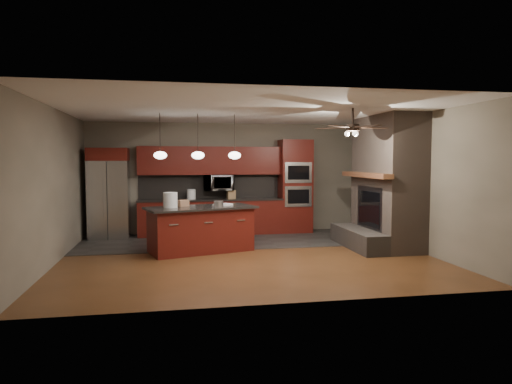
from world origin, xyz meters
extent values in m
plane|color=brown|center=(0.00, 0.00, 0.00)|extent=(7.00, 7.00, 0.00)
cube|color=white|center=(0.00, 0.00, 2.80)|extent=(7.00, 6.00, 0.02)
cube|color=gray|center=(0.00, 3.00, 1.40)|extent=(7.00, 0.02, 2.80)
cube|color=gray|center=(3.50, 0.00, 1.40)|extent=(0.02, 6.00, 2.80)
cube|color=gray|center=(-3.50, 0.00, 1.40)|extent=(0.02, 6.00, 2.80)
cube|color=#2D2B29|center=(0.00, 1.80, 0.01)|extent=(7.00, 2.40, 0.01)
cube|color=brown|center=(3.10, 0.40, 1.40)|extent=(0.80, 2.00, 2.80)
cube|color=#433E37|center=(2.45, 0.40, 0.20)|extent=(0.50, 2.00, 0.40)
cube|color=#2D2D30|center=(2.72, 0.40, 0.83)|extent=(0.05, 1.20, 0.95)
cube|color=black|center=(2.70, 0.40, 0.83)|extent=(0.02, 1.00, 0.75)
cube|color=brown|center=(2.60, 0.40, 1.55)|extent=(0.22, 2.10, 0.10)
cube|color=#571410|center=(-0.48, 2.70, 0.43)|extent=(3.55, 0.60, 0.86)
cube|color=black|center=(-0.48, 2.70, 0.88)|extent=(3.59, 0.64, 0.04)
cube|color=black|center=(-0.48, 2.98, 1.20)|extent=(3.55, 0.03, 0.60)
cube|color=#571410|center=(-0.48, 2.83, 1.85)|extent=(3.55, 0.35, 0.70)
cube|color=#571410|center=(1.70, 2.70, 1.19)|extent=(0.80, 0.60, 2.38)
cube|color=silver|center=(1.70, 2.40, 0.95)|extent=(0.70, 0.03, 0.52)
cube|color=black|center=(1.70, 2.38, 0.95)|extent=(0.55, 0.02, 0.35)
cube|color=silver|center=(1.70, 2.40, 1.55)|extent=(0.70, 0.03, 0.52)
cube|color=black|center=(1.70, 2.38, 1.55)|extent=(0.55, 0.02, 0.35)
imported|color=silver|center=(-0.27, 2.75, 1.30)|extent=(0.73, 0.41, 0.50)
cube|color=silver|center=(-2.90, 2.62, 0.92)|extent=(0.92, 0.72, 1.85)
cube|color=#2D2D30|center=(-2.90, 2.26, 0.92)|extent=(0.02, 0.02, 1.83)
cube|color=silver|center=(-3.00, 2.25, 0.98)|extent=(0.03, 0.03, 0.92)
cube|color=silver|center=(-2.80, 2.25, 0.98)|extent=(0.03, 0.03, 0.92)
cube|color=#571410|center=(-2.90, 2.62, 2.00)|extent=(0.92, 0.72, 0.30)
cube|color=#571410|center=(-0.86, 0.61, 0.44)|extent=(2.17, 1.38, 0.88)
cube|color=black|center=(-0.86, 0.61, 0.90)|extent=(2.36, 1.56, 0.04)
cylinder|color=silver|center=(-1.46, 0.53, 1.07)|extent=(0.32, 0.32, 0.30)
cylinder|color=#B8B8BD|center=(-0.51, 0.43, 0.98)|extent=(0.20, 0.20, 0.13)
cube|color=white|center=(-0.38, 0.80, 0.94)|extent=(0.42, 0.39, 0.03)
cube|color=#92664B|center=(-1.20, 0.75, 0.98)|extent=(0.25, 0.22, 0.13)
cylinder|color=white|center=(-0.96, 2.70, 1.02)|extent=(0.28, 0.28, 0.24)
cube|color=#9F7B52|center=(0.03, 2.65, 1.01)|extent=(0.22, 0.18, 0.22)
cylinder|color=black|center=(-1.65, 0.70, 2.41)|extent=(0.01, 0.01, 0.78)
ellipsoid|color=white|center=(-1.65, 0.70, 1.96)|extent=(0.26, 0.26, 0.16)
cylinder|color=black|center=(-0.90, 0.70, 2.41)|extent=(0.01, 0.01, 0.78)
ellipsoid|color=white|center=(-0.90, 0.70, 1.96)|extent=(0.26, 0.26, 0.16)
cylinder|color=black|center=(-0.15, 0.70, 2.41)|extent=(0.01, 0.01, 0.78)
ellipsoid|color=white|center=(-0.15, 0.70, 1.96)|extent=(0.26, 0.26, 0.16)
cylinder|color=black|center=(1.80, -0.80, 2.65)|extent=(0.04, 0.04, 0.30)
cylinder|color=black|center=(1.80, -0.80, 2.45)|extent=(0.24, 0.24, 0.12)
cube|color=black|center=(2.18, -0.80, 2.45)|extent=(0.60, 0.12, 0.01)
cube|color=black|center=(1.92, -0.44, 2.45)|extent=(0.30, 0.61, 0.01)
cube|color=black|center=(1.49, -0.58, 2.45)|extent=(0.56, 0.45, 0.01)
cube|color=black|center=(1.49, -1.02, 2.45)|extent=(0.56, 0.45, 0.01)
cube|color=black|center=(1.92, -1.16, 2.45)|extent=(0.30, 0.61, 0.01)
camera|label=1|loc=(-1.44, -8.64, 1.86)|focal=32.00mm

